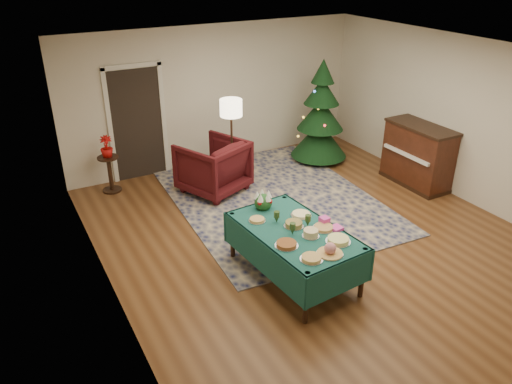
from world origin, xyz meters
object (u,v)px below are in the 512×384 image
gift_box (324,220)px  side_table (110,174)px  armchair (213,164)px  piano (418,156)px  christmas_tree (321,116)px  buffet_table (294,239)px  potted_plant (107,151)px  floor_lamp (231,113)px

gift_box → side_table: 4.26m
armchair → piano: bearing=132.9°
gift_box → christmas_tree: (2.21, 3.22, 0.17)m
buffet_table → gift_box: 0.47m
buffet_table → armchair: bearing=87.2°
christmas_tree → potted_plant: bearing=172.0°
buffet_table → side_table: 4.03m
side_table → piano: bearing=-25.5°
armchair → christmas_tree: size_ratio=0.51×
floor_lamp → potted_plant: size_ratio=4.24×
buffet_table → potted_plant: bearing=111.4°
buffet_table → side_table: buffet_table is taller
armchair → floor_lamp: 0.94m
buffet_table → floor_lamp: bearing=79.3°
side_table → christmas_tree: christmas_tree is taller
buffet_table → gift_box: size_ratio=16.79×
buffet_table → piano: piano is taller
floor_lamp → piano: bearing=-28.0°
potted_plant → christmas_tree: 4.15m
buffet_table → armchair: (0.14, 2.86, -0.04)m
side_table → floor_lamp: bearing=-21.7°
floor_lamp → christmas_tree: 2.14m
buffet_table → piano: 3.78m
gift_box → buffet_table: bearing=173.4°
side_table → buffet_table: bearing=-68.6°
armchair → christmas_tree: christmas_tree is taller
buffet_table → piano: (3.52, 1.36, -0.01)m
side_table → piano: 5.54m
gift_box → potted_plant: potted_plant is taller
buffet_table → piano: size_ratio=1.45×
potted_plant → armchair: bearing=-28.9°
side_table → piano: (4.99, -2.38, 0.23)m
floor_lamp → christmas_tree: bearing=6.3°
buffet_table → floor_lamp: (0.56, 2.94, 0.80)m
gift_box → christmas_tree: size_ratio=0.05×
buffet_table → floor_lamp: 3.10m
potted_plant → christmas_tree: (4.11, -0.58, 0.16)m
potted_plant → christmas_tree: size_ratio=0.18×
floor_lamp → potted_plant: floor_lamp is taller
gift_box → piano: piano is taller
side_table → piano: size_ratio=0.51×
armchair → piano: (3.38, -1.50, 0.03)m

